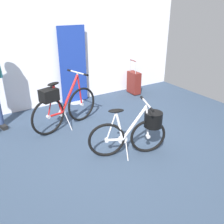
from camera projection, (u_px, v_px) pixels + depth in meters
ground_plane at (120, 152)px, 3.70m from camera, size 6.11×6.11×0.00m
back_wall at (56, 38)px, 4.99m from camera, size 6.11×0.10×2.80m
floor_banner_stand at (73, 70)px, 5.25m from camera, size 0.60×0.36×1.65m
folding_bike_foreground at (136, 130)px, 3.51m from camera, size 1.09×0.57×0.81m
display_bike_left at (62, 105)px, 4.23m from camera, size 1.34×0.57×0.96m
rolling_suitcase at (134, 82)px, 5.95m from camera, size 0.19×0.37×0.83m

